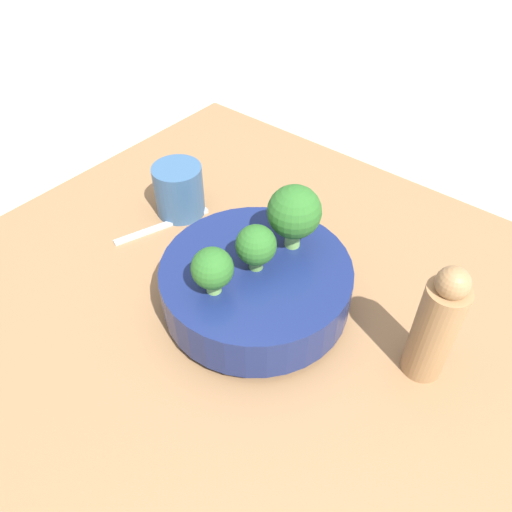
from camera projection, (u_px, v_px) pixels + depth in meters
The scene contains 9 objects.
ground_plane at pixel (228, 327), 0.74m from camera, with size 6.00×6.00×0.00m, color beige.
table at pixel (227, 317), 0.72m from camera, with size 0.90×0.87×0.05m.
bowl at pixel (256, 284), 0.68m from camera, with size 0.26×0.26×0.08m.
broccoli_floret_right at pixel (212, 269), 0.60m from camera, with size 0.05×0.05×0.07m.
broccoli_floret_center at pixel (256, 246), 0.63m from camera, with size 0.05×0.05×0.07m.
broccoli_floret_left at pixel (294, 213), 0.65m from camera, with size 0.07×0.07×0.09m.
cup at pixel (179, 190), 0.83m from camera, with size 0.08×0.08×0.09m.
pepper_mill at pixel (436, 326), 0.58m from camera, with size 0.05×0.05×0.17m.
fork at pixel (163, 226), 0.83m from camera, with size 0.16×0.07×0.01m.
Camera 1 is at (0.33, 0.32, 0.58)m, focal length 35.00 mm.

